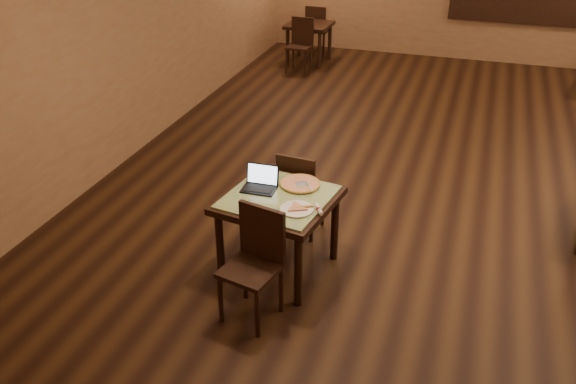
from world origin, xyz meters
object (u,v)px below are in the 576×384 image
(other_table_b, at_px, (309,30))
(pizza_pan, at_px, (300,185))
(tiled_table, at_px, (279,206))
(chair_main_near, at_px, (256,257))
(chair_main_far, at_px, (299,189))
(other_table_b_chair_near, at_px, (301,42))
(other_table_b_chair_far, at_px, (317,27))
(laptop, at_px, (261,182))

(other_table_b, bearing_deg, pizza_pan, -71.76)
(tiled_table, xyz_separation_m, chair_main_near, (0.02, -0.62, -0.12))
(tiled_table, relative_size, pizza_pan, 3.21)
(chair_main_far, relative_size, pizza_pan, 2.73)
(other_table_b_chair_near, distance_m, other_table_b_chair_far, 1.07)
(laptop, distance_m, other_table_b_chair_near, 5.80)
(chair_main_far, distance_m, other_table_b, 5.85)
(laptop, xyz_separation_m, other_table_b, (-1.36, 6.16, -0.23))
(tiled_table, relative_size, chair_main_near, 1.11)
(chair_main_far, bearing_deg, other_table_b_chair_far, -71.52)
(tiled_table, relative_size, chair_main_far, 1.18)
(laptop, relative_size, other_table_b, 0.38)
(pizza_pan, bearing_deg, tiled_table, -116.57)
(chair_main_far, height_order, other_table_b, chair_main_far)
(tiled_table, height_order, chair_main_far, chair_main_far)
(chair_main_near, bearing_deg, tiled_table, 104.10)
(chair_main_near, xyz_separation_m, laptop, (-0.22, 0.72, 0.28))
(tiled_table, xyz_separation_m, chair_main_far, (-0.01, 0.62, -0.16))
(tiled_table, bearing_deg, chair_main_far, 99.48)
(chair_main_far, distance_m, pizza_pan, 0.48)
(chair_main_far, bearing_deg, pizza_pan, 112.52)
(tiled_table, height_order, other_table_b_chair_near, other_table_b_chair_near)
(laptop, relative_size, other_table_b_chair_far, 0.33)
(chair_main_near, height_order, chair_main_far, chair_main_near)
(other_table_b, relative_size, other_table_b_chair_near, 0.86)
(other_table_b_chair_far, bearing_deg, chair_main_far, 106.81)
(chair_main_far, height_order, pizza_pan, chair_main_far)
(laptop, distance_m, other_table_b, 6.31)
(chair_main_near, distance_m, other_table_b, 7.05)
(tiled_table, height_order, laptop, laptop)
(other_table_b_chair_near, bearing_deg, chair_main_near, -73.42)
(other_table_b, bearing_deg, laptop, -74.91)
(pizza_pan, bearing_deg, other_table_b_chair_near, 107.02)
(other_table_b_chair_near, bearing_deg, other_table_b_chair_far, 93.01)
(laptop, height_order, pizza_pan, laptop)
(tiled_table, bearing_deg, chair_main_near, -79.40)
(laptop, distance_m, other_table_b_chair_far, 6.84)
(tiled_table, height_order, other_table_b, tiled_table)
(chair_main_far, distance_m, laptop, 0.64)
(tiled_table, relative_size, laptop, 3.48)
(pizza_pan, bearing_deg, chair_main_far, 108.24)
(chair_main_far, height_order, other_table_b_chair_far, other_table_b_chair_far)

